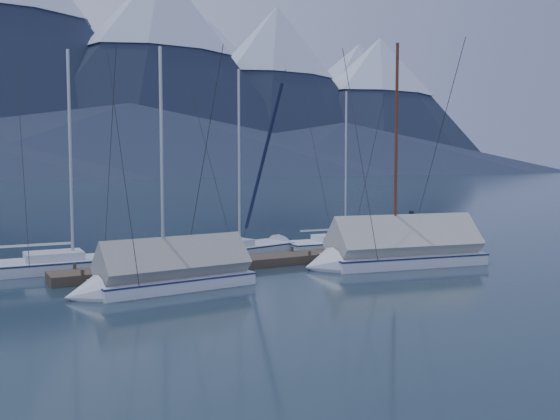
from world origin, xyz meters
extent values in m
plane|color=black|center=(0.00, 0.00, 0.00)|extent=(1000.00, 1000.00, 0.00)
cone|color=#475675|center=(40.00, 430.00, 70.00)|extent=(330.00, 330.00, 140.00)
cone|color=silver|center=(40.00, 430.00, 111.10)|extent=(142.76, 142.76, 58.80)
cone|color=#475675|center=(180.00, 445.00, 62.50)|extent=(308.00, 308.00, 125.00)
cone|color=silver|center=(180.00, 445.00, 99.25)|extent=(133.24, 133.24, 52.50)
cone|color=#475675|center=(320.00, 425.00, 57.50)|extent=(286.00, 286.00, 115.00)
cone|color=silver|center=(320.00, 425.00, 91.35)|extent=(123.72, 123.72, 48.30)
cone|color=#192133|center=(90.00, 290.00, 55.00)|extent=(190.00, 190.00, 110.00)
cone|color=silver|center=(90.00, 290.00, 87.40)|extent=(82.19, 82.19, 46.20)
cone|color=#192133|center=(165.00, 300.00, 50.00)|extent=(182.40, 182.40, 100.00)
cone|color=silver|center=(165.00, 300.00, 79.50)|extent=(78.91, 78.91, 42.00)
cone|color=#192133|center=(240.00, 295.00, 44.00)|extent=(197.60, 197.60, 88.00)
cone|color=silver|center=(240.00, 295.00, 70.02)|extent=(85.48, 85.48, 36.96)
cone|color=#192133|center=(60.00, 245.00, 16.00)|extent=(390.00, 390.00, 32.00)
cone|color=#192133|center=(180.00, 250.00, 14.00)|extent=(364.00, 364.00, 28.00)
cube|color=#382D23|center=(0.00, 2.00, 0.17)|extent=(18.00, 1.50, 0.34)
cube|color=black|center=(-6.00, 2.00, -0.05)|extent=(3.00, 1.30, 0.30)
cube|color=black|center=(0.00, 2.00, -0.05)|extent=(3.00, 1.30, 0.30)
cube|color=black|center=(6.00, 2.00, -0.05)|extent=(3.00, 1.30, 0.30)
cylinder|color=#382D23|center=(-8.00, 2.70, 0.35)|extent=(0.12, 0.12, 0.35)
cylinder|color=#382D23|center=(-8.00, 1.30, 0.35)|extent=(0.12, 0.12, 0.35)
cylinder|color=#382D23|center=(-5.00, 2.70, 0.35)|extent=(0.12, 0.12, 0.35)
cylinder|color=#382D23|center=(-5.00, 1.30, 0.35)|extent=(0.12, 0.12, 0.35)
cylinder|color=#382D23|center=(-2.00, 2.70, 0.35)|extent=(0.12, 0.12, 0.35)
cylinder|color=#382D23|center=(-2.00, 1.30, 0.35)|extent=(0.12, 0.12, 0.35)
cylinder|color=#382D23|center=(1.00, 2.70, 0.35)|extent=(0.12, 0.12, 0.35)
cylinder|color=#382D23|center=(1.00, 1.30, 0.35)|extent=(0.12, 0.12, 0.35)
cylinder|color=#382D23|center=(4.00, 2.70, 0.35)|extent=(0.12, 0.12, 0.35)
cylinder|color=#382D23|center=(4.00, 1.30, 0.35)|extent=(0.12, 0.12, 0.35)
cylinder|color=#382D23|center=(7.00, 2.70, 0.35)|extent=(0.12, 0.12, 0.35)
cylinder|color=#382D23|center=(7.00, 1.30, 0.35)|extent=(0.12, 0.12, 0.35)
cube|color=silver|center=(-8.12, 4.59, 0.12)|extent=(6.01, 2.16, 0.66)
cube|color=silver|center=(-8.12, 4.59, -0.18)|extent=(5.09, 1.24, 0.30)
cube|color=navy|center=(-8.12, 4.59, 0.40)|extent=(6.07, 2.18, 0.06)
cone|color=silver|center=(-4.70, 4.49, 0.12)|extent=(1.15, 1.94, 1.91)
cube|color=silver|center=(-8.42, 4.60, 0.60)|extent=(2.12, 1.45, 0.30)
cylinder|color=#B2B7BF|center=(-7.72, 4.58, 4.42)|extent=(0.12, 0.12, 7.94)
cylinder|color=#B2B7BF|center=(-9.11, 4.62, 1.04)|extent=(2.68, 0.17, 0.09)
cylinder|color=#26262B|center=(-6.24, 4.54, 4.42)|extent=(0.11, 3.00, 7.95)
cube|color=silver|center=(-0.84, 4.83, 0.12)|extent=(6.17, 3.35, 0.65)
cube|color=silver|center=(-0.84, 4.83, -0.18)|extent=(5.10, 2.28, 0.29)
cube|color=#19204B|center=(-0.84, 4.83, 0.39)|extent=(6.23, 3.38, 0.06)
cone|color=silver|center=(2.43, 5.66, 0.12)|extent=(1.51, 2.09, 1.88)
cube|color=silver|center=(-1.12, 4.75, 0.59)|extent=(2.33, 1.84, 0.29)
cylinder|color=#B2B7BF|center=(-0.46, 4.92, 4.35)|extent=(0.12, 0.12, 7.82)
cylinder|color=#B2B7BF|center=(-1.79, 4.58, 1.03)|extent=(2.58, 0.74, 0.09)
cylinder|color=#26262B|center=(0.96, 5.29, 4.35)|extent=(0.76, 2.87, 7.83)
cube|color=silver|center=(4.67, 4.47, 0.11)|extent=(5.50, 2.18, 0.59)
cube|color=silver|center=(4.67, 4.47, -0.16)|extent=(4.63, 1.32, 0.27)
cube|color=navy|center=(4.67, 4.47, 0.36)|extent=(5.55, 2.20, 0.05)
cone|color=silver|center=(7.75, 4.25, 0.11)|extent=(1.11, 1.79, 1.72)
cube|color=silver|center=(4.40, 4.49, 0.54)|extent=(1.97, 1.39, 0.27)
cylinder|color=#B2B7BF|center=(5.03, 4.45, 3.99)|extent=(0.11, 0.11, 7.18)
cylinder|color=#B2B7BF|center=(3.77, 4.54, 0.94)|extent=(2.42, 0.26, 0.08)
cylinder|color=#26262B|center=(6.37, 4.35, 3.99)|extent=(0.22, 2.71, 7.18)
cube|color=white|center=(4.20, -0.78, 0.13)|extent=(6.78, 3.42, 0.69)
cube|color=white|center=(4.20, -0.78, -0.19)|extent=(5.64, 2.23, 0.31)
cube|color=#161D43|center=(4.20, -0.78, 0.42)|extent=(6.85, 3.45, 0.06)
cone|color=white|center=(0.55, -0.12, 0.13)|extent=(1.52, 2.38, 2.21)
cylinder|color=#592819|center=(3.79, -0.70, 4.65)|extent=(0.13, 0.13, 8.36)
cylinder|color=#592819|center=(5.22, -0.96, 1.10)|extent=(2.88, 0.61, 0.09)
cylinder|color=#26262B|center=(2.19, -0.41, 4.65)|extent=(0.61, 3.21, 8.37)
cube|color=#AAAA9F|center=(4.20, -0.78, 0.89)|extent=(6.47, 3.40, 2.34)
cube|color=white|center=(-5.48, -0.65, 0.11)|extent=(5.27, 2.24, 0.61)
cube|color=white|center=(-5.48, -0.65, -0.17)|extent=(4.44, 1.35, 0.28)
cube|color=navy|center=(-5.48, -0.65, 0.37)|extent=(5.32, 2.26, 0.06)
cone|color=white|center=(-8.45, -0.89, 0.11)|extent=(1.15, 1.84, 1.76)
cylinder|color=#B2B7BF|center=(-5.84, -0.68, 4.09)|extent=(0.11, 0.11, 7.35)
cylinder|color=#B2B7BF|center=(-4.56, -0.58, 0.96)|extent=(2.31, 0.26, 0.08)
cylinder|color=#26262B|center=(-7.12, -0.78, 4.09)|extent=(0.23, 2.59, 7.35)
cube|color=gray|center=(-5.48, -0.65, 0.78)|extent=(5.02, 2.25, 1.87)
imported|color=black|center=(7.50, 2.45, 1.11)|extent=(0.50, 0.64, 1.54)
camera|label=1|loc=(-11.82, -19.09, 3.99)|focal=38.00mm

